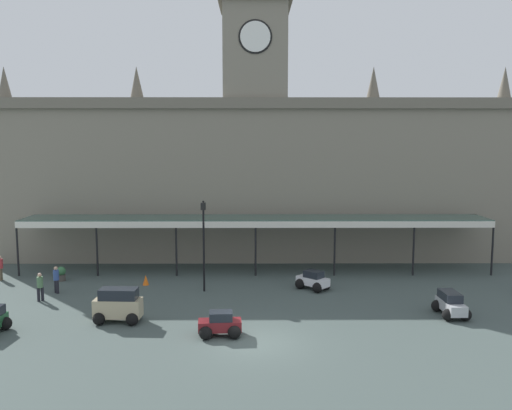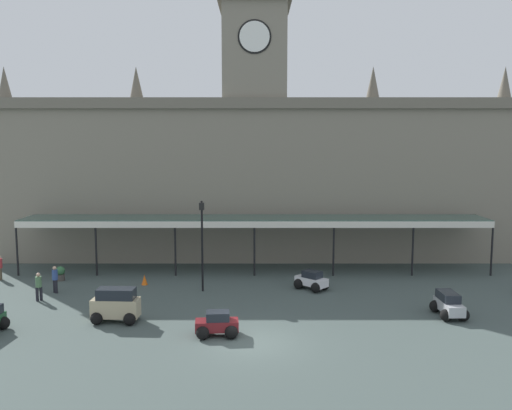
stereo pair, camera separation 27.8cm
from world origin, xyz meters
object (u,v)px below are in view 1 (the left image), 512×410
object	(u,v)px
planter_by_canopy	(61,274)
pedestrian_near_entrance	(40,286)
pedestrian_beside_cars	(0,267)
victorian_lamppost	(204,236)
car_beige_van	(118,307)
car_white_sedan	(313,281)
traffic_cone	(146,280)
car_silver_estate	(451,305)
pedestrian_crossing_forecourt	(56,279)
car_maroon_sedan	(220,326)

from	to	relation	value
planter_by_canopy	pedestrian_near_entrance	bearing A→B (deg)	-84.71
pedestrian_beside_cars	victorian_lamppost	bearing A→B (deg)	-10.99
pedestrian_near_entrance	planter_by_canopy	bearing A→B (deg)	95.29
pedestrian_near_entrance	pedestrian_beside_cars	xyz separation A→B (m)	(-4.52, 4.72, 0.00)
car_beige_van	planter_by_canopy	xyz separation A→B (m)	(-5.87, 8.20, -0.32)
car_white_sedan	traffic_cone	size ratio (longest dim) A/B	3.39
pedestrian_near_entrance	traffic_cone	size ratio (longest dim) A/B	2.54
car_silver_estate	planter_by_canopy	xyz separation A→B (m)	(-23.33, 7.29, -0.07)
pedestrian_near_entrance	pedestrian_crossing_forecourt	bearing A→B (deg)	78.47
pedestrian_near_entrance	traffic_cone	xyz separation A→B (m)	(5.42, 3.49, -0.58)
victorian_lamppost	pedestrian_crossing_forecourt	bearing A→B (deg)	-177.55
pedestrian_crossing_forecourt	victorian_lamppost	size ratio (longest dim) A/B	0.29
car_silver_estate	pedestrian_beside_cars	distance (m)	28.43
pedestrian_beside_cars	victorian_lamppost	world-z (taller)	victorian_lamppost
pedestrian_crossing_forecourt	car_beige_van	bearing A→B (deg)	-45.93
car_beige_van	pedestrian_crossing_forecourt	size ratio (longest dim) A/B	1.46
traffic_cone	planter_by_canopy	distance (m)	5.94
pedestrian_near_entrance	pedestrian_beside_cars	world-z (taller)	same
car_beige_van	pedestrian_beside_cars	distance (m)	13.01
car_silver_estate	victorian_lamppost	distance (m)	14.67
car_silver_estate	pedestrian_crossing_forecourt	size ratio (longest dim) A/B	1.36
pedestrian_near_entrance	car_white_sedan	bearing A→B (deg)	8.50
car_beige_van	pedestrian_near_entrance	world-z (taller)	car_beige_van
victorian_lamppost	planter_by_canopy	distance (m)	10.51
car_beige_van	victorian_lamppost	bearing A→B (deg)	55.51
pedestrian_near_entrance	car_silver_estate	bearing A→B (deg)	-6.82
car_maroon_sedan	victorian_lamppost	bearing A→B (deg)	100.76
car_beige_van	pedestrian_near_entrance	distance (m)	6.55
car_maroon_sedan	traffic_cone	xyz separation A→B (m)	(-5.37, 9.10, -0.17)
car_silver_estate	victorian_lamppost	size ratio (longest dim) A/B	0.40
car_beige_van	victorian_lamppost	world-z (taller)	victorian_lamppost
traffic_cone	victorian_lamppost	bearing A→B (deg)	-20.44
car_beige_van	planter_by_canopy	distance (m)	10.08
car_white_sedan	planter_by_canopy	size ratio (longest dim) A/B	2.32
car_silver_estate	traffic_cone	bearing A→B (deg)	160.40
car_maroon_sedan	planter_by_canopy	distance (m)	15.14
victorian_lamppost	pedestrian_beside_cars	bearing A→B (deg)	169.01
car_white_sedan	planter_by_canopy	world-z (taller)	car_white_sedan
car_maroon_sedan	planter_by_canopy	size ratio (longest dim) A/B	2.20
car_white_sedan	planter_by_canopy	xyz separation A→B (m)	(-16.56, 2.14, -0.01)
car_beige_van	car_white_sedan	xyz separation A→B (m)	(10.70, 6.05, -0.30)
pedestrian_crossing_forecourt	traffic_cone	world-z (taller)	pedestrian_crossing_forecourt
car_white_sedan	pedestrian_near_entrance	bearing A→B (deg)	-171.50
car_maroon_sedan	car_beige_van	world-z (taller)	car_beige_van
car_white_sedan	victorian_lamppost	size ratio (longest dim) A/B	0.39
pedestrian_crossing_forecourt	car_silver_estate	bearing A→B (deg)	-10.98
pedestrian_near_entrance	planter_by_canopy	size ratio (longest dim) A/B	1.74
car_maroon_sedan	pedestrian_near_entrance	size ratio (longest dim) A/B	1.26
planter_by_canopy	car_beige_van	bearing A→B (deg)	-54.40
car_maroon_sedan	pedestrian_crossing_forecourt	xyz separation A→B (m)	(-10.46, 7.26, 0.41)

